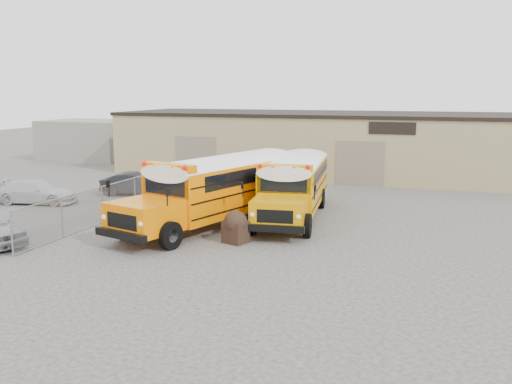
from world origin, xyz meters
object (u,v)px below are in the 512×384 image
(car_dark, at_px, (136,184))
(school_bus_right, at_px, (308,166))
(tarp_bundle, at_px, (236,226))
(school_bus_left, at_px, (292,168))
(car_white, at_px, (36,192))

(car_dark, bearing_deg, school_bus_right, -79.79)
(school_bus_right, bearing_deg, tarp_bundle, -90.48)
(school_bus_right, xyz_separation_m, car_dark, (-9.88, -3.83, -1.08))
(school_bus_left, xyz_separation_m, school_bus_right, (0.32, 2.63, -0.14))
(car_white, xyz_separation_m, car_dark, (3.95, 4.13, 0.02))
(school_bus_left, xyz_separation_m, car_dark, (-9.56, -1.20, -1.23))
(tarp_bundle, bearing_deg, car_white, 162.73)
(school_bus_left, distance_m, tarp_bundle, 9.67)
(car_dark, bearing_deg, car_white, 125.28)
(car_white, relative_size, car_dark, 1.10)
(school_bus_left, distance_m, car_white, 14.57)
(car_white, height_order, car_dark, car_dark)
(tarp_bundle, xyz_separation_m, car_white, (-13.73, 4.27, -0.04))
(tarp_bundle, distance_m, car_white, 14.37)
(tarp_bundle, relative_size, car_dark, 0.33)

